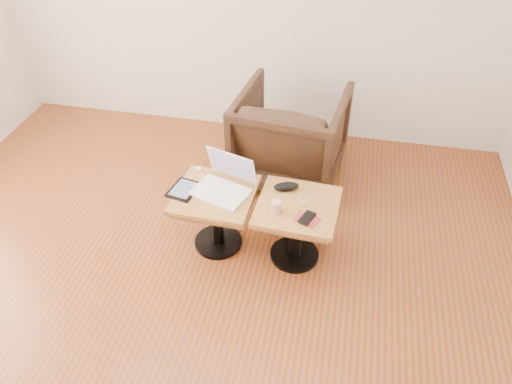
% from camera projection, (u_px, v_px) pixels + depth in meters
% --- Properties ---
extents(room_shell, '(4.52, 4.52, 2.71)m').
position_uv_depth(room_shell, '(154.00, 127.00, 2.29)').
color(room_shell, '#72360D').
rests_on(room_shell, ground).
extents(side_table_left, '(0.54, 0.54, 0.47)m').
position_uv_depth(side_table_left, '(216.00, 206.00, 3.38)').
color(side_table_left, black).
rests_on(side_table_left, ground).
extents(side_table_right, '(0.55, 0.55, 0.47)m').
position_uv_depth(side_table_right, '(297.00, 218.00, 3.28)').
color(side_table_right, black).
rests_on(side_table_right, ground).
extents(laptop, '(0.44, 0.41, 0.25)m').
position_uv_depth(laptop, '(224.00, 184.00, 3.30)').
color(laptop, white).
rests_on(laptop, side_table_left).
extents(tablet, '(0.21, 0.25, 0.02)m').
position_uv_depth(tablet, '(184.00, 190.00, 3.32)').
color(tablet, black).
rests_on(tablet, side_table_left).
extents(charging_adapter, '(0.04, 0.04, 0.02)m').
position_uv_depth(charging_adapter, '(198.00, 169.00, 3.49)').
color(charging_adapter, white).
rests_on(charging_adapter, side_table_left).
extents(glasses_case, '(0.19, 0.13, 0.05)m').
position_uv_depth(glasses_case, '(286.00, 186.00, 3.31)').
color(glasses_case, black).
rests_on(glasses_case, side_table_right).
extents(striped_cup, '(0.07, 0.07, 0.08)m').
position_uv_depth(striped_cup, '(276.00, 207.00, 3.14)').
color(striped_cup, '#D05B77').
rests_on(striped_cup, side_table_right).
extents(earbuds_tangle, '(0.08, 0.05, 0.02)m').
position_uv_depth(earbuds_tangle, '(304.00, 200.00, 3.23)').
color(earbuds_tangle, white).
rests_on(earbuds_tangle, side_table_right).
extents(phone_on_sleeve, '(0.17, 0.15, 0.02)m').
position_uv_depth(phone_on_sleeve, '(307.00, 218.00, 3.10)').
color(phone_on_sleeve, maroon).
rests_on(phone_on_sleeve, side_table_right).
extents(armchair, '(0.91, 0.93, 0.76)m').
position_uv_depth(armchair, '(291.00, 136.00, 4.01)').
color(armchair, black).
rests_on(armchair, ground).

